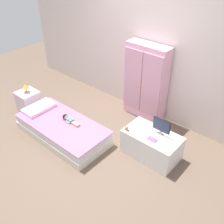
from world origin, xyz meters
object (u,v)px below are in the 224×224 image
at_px(doll, 68,119).
at_px(wardrobe, 146,82).
at_px(tv_monitor, 162,126).
at_px(tv_stand, 151,145).
at_px(book_purple, 152,139).
at_px(nightstand, 29,101).
at_px(table_lamp, 26,87).
at_px(rocking_horse_toy, 127,128).
at_px(bed, 63,129).

height_order(doll, wardrobe, wardrobe).
xyz_separation_m(doll, tv_monitor, (1.50, 0.58, 0.26)).
distance_m(doll, tv_stand, 1.50).
xyz_separation_m(tv_stand, book_purple, (0.07, -0.11, 0.22)).
distance_m(nightstand, tv_stand, 2.63).
bearing_deg(table_lamp, rocking_horse_toy, 8.84).
xyz_separation_m(wardrobe, book_purple, (0.81, -0.97, -0.29)).
bearing_deg(nightstand, tv_stand, 11.54).
bearing_deg(bed, book_purple, 18.19).
xyz_separation_m(doll, nightstand, (-1.16, -0.03, -0.10)).
relative_size(tv_stand, rocking_horse_toy, 8.48).
bearing_deg(rocking_horse_toy, tv_stand, 26.61).
distance_m(wardrobe, tv_monitor, 1.14).
distance_m(bed, tv_monitor, 1.74).
relative_size(wardrobe, tv_stand, 1.64).
bearing_deg(rocking_horse_toy, bed, -158.40).
relative_size(doll, nightstand, 0.91).
height_order(bed, nightstand, nightstand).
distance_m(doll, wardrobe, 1.56).
distance_m(doll, table_lamp, 1.19).
distance_m(nightstand, rocking_horse_toy, 2.26).
bearing_deg(table_lamp, doll, 1.56).
bearing_deg(book_purple, rocking_horse_toy, -170.97).
distance_m(rocking_horse_toy, book_purple, 0.44).
height_order(doll, tv_monitor, tv_monitor).
bearing_deg(bed, table_lamp, 175.76).
distance_m(tv_monitor, rocking_horse_toy, 0.53).
bearing_deg(nightstand, rocking_horse_toy, 8.84).
bearing_deg(table_lamp, tv_stand, 11.54).
distance_m(table_lamp, tv_stand, 2.65).
xyz_separation_m(nightstand, book_purple, (2.64, 0.41, 0.22)).
xyz_separation_m(doll, table_lamp, (-1.16, -0.03, 0.23)).
xyz_separation_m(table_lamp, rocking_horse_toy, (2.22, 0.34, -0.08)).
bearing_deg(tv_stand, rocking_horse_toy, -153.39).
bearing_deg(doll, rocking_horse_toy, 16.57).
bearing_deg(nightstand, wardrobe, 37.05).
xyz_separation_m(tv_monitor, rocking_horse_toy, (-0.45, -0.27, -0.11)).
bearing_deg(bed, nightstand, 175.76).
bearing_deg(book_purple, table_lamp, -171.13).
bearing_deg(table_lamp, bed, -4.24).
bearing_deg(doll, nightstand, -178.44).
height_order(wardrobe, book_purple, wardrobe).
xyz_separation_m(nightstand, wardrobe, (1.83, 1.38, 0.51)).
relative_size(bed, nightstand, 3.92).
bearing_deg(tv_stand, nightstand, -168.46).
relative_size(wardrobe, book_purple, 9.66).
bearing_deg(book_purple, tv_stand, 120.15).
relative_size(nightstand, book_purple, 2.88).
bearing_deg(rocking_horse_toy, wardrobe, 110.19).
bearing_deg(wardrobe, rocking_horse_toy, -69.81).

